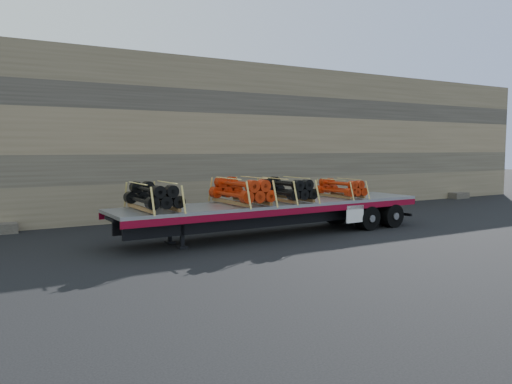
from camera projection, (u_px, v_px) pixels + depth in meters
ground at (258, 234)px, 17.82m from camera, size 120.00×120.00×0.00m
rock_wall at (187, 138)px, 23.09m from camera, size 44.00×3.00×7.00m
trailer at (276, 218)px, 17.56m from camera, size 11.77×2.54×1.17m
bundle_front at (153, 197)px, 15.10m from camera, size 1.18×2.29×0.80m
bundle_midfront at (241, 191)px, 16.73m from camera, size 1.26×2.44×0.86m
bundle_midrear at (286, 190)px, 17.69m from camera, size 1.18×2.28×0.80m
bundle_rear at (341, 189)px, 19.05m from camera, size 1.00×1.92×0.67m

